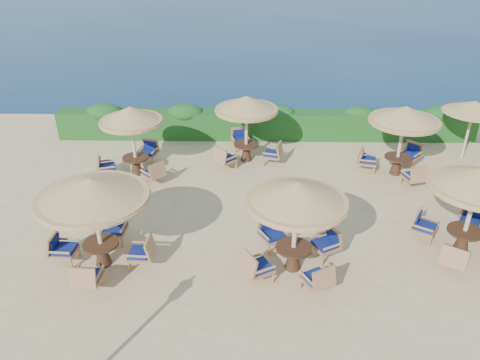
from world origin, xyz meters
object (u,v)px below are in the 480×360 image
at_px(cafe_set_3, 132,130).
at_px(cafe_set_4, 246,117).
at_px(cafe_set_5, 403,128).
at_px(extra_parasol, 474,107).
at_px(cafe_set_2, 474,198).
at_px(cafe_set_1, 296,213).
at_px(cafe_set_0, 94,206).

relative_size(cafe_set_3, cafe_set_4, 1.00).
xyz_separation_m(cafe_set_3, cafe_set_5, (9.71, 0.19, 0.08)).
distance_m(extra_parasol, cafe_set_2, 6.62).
relative_size(extra_parasol, cafe_set_5, 0.89).
bearing_deg(extra_parasol, cafe_set_3, -173.09).
bearing_deg(extra_parasol, cafe_set_1, -136.50).
bearing_deg(cafe_set_5, cafe_set_1, -127.57).
height_order(cafe_set_0, cafe_set_5, same).
bearing_deg(extra_parasol, cafe_set_5, -155.89).
height_order(cafe_set_4, cafe_set_5, same).
xyz_separation_m(cafe_set_0, cafe_set_4, (3.88, 6.60, -0.05)).
height_order(extra_parasol, cafe_set_1, cafe_set_1).
xyz_separation_m(cafe_set_0, cafe_set_5, (9.50, 5.53, -0.02)).
xyz_separation_m(cafe_set_2, cafe_set_5, (-0.54, 4.77, 0.07)).
relative_size(cafe_set_0, cafe_set_4, 1.09).
height_order(cafe_set_0, cafe_set_1, same).
distance_m(extra_parasol, cafe_set_1, 10.14).
distance_m(cafe_set_0, cafe_set_3, 5.35).
bearing_deg(cafe_set_4, cafe_set_5, -10.76).
relative_size(extra_parasol, cafe_set_3, 0.89).
xyz_separation_m(extra_parasol, cafe_set_3, (-12.73, -1.54, -0.41)).
xyz_separation_m(cafe_set_2, cafe_set_3, (-10.25, 4.59, -0.01)).
bearing_deg(cafe_set_4, cafe_set_3, -162.94).
height_order(extra_parasol, cafe_set_5, cafe_set_5).
bearing_deg(cafe_set_1, extra_parasol, 43.50).
distance_m(cafe_set_1, cafe_set_3, 7.65).
height_order(cafe_set_2, cafe_set_3, same).
bearing_deg(cafe_set_3, cafe_set_2, -24.10).
bearing_deg(cafe_set_5, cafe_set_0, -149.80).
distance_m(cafe_set_2, cafe_set_5, 4.80).
height_order(cafe_set_1, cafe_set_3, same).
relative_size(extra_parasol, cafe_set_2, 0.88).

